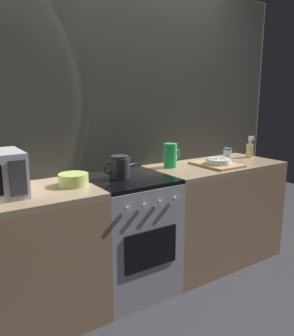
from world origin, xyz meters
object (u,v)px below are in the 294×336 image
at_px(dish_pile, 217,163).
at_px(spice_jar, 227,154).
at_px(mixing_bowl, 73,179).
at_px(pitcher, 171,155).
at_px(spray_bottle, 250,149).
at_px(stove_unit, 129,234).
at_px(kettle, 120,167).

relative_size(dish_pile, spice_jar, 3.81).
xyz_separation_m(mixing_bowl, dish_pile, (1.27, -0.07, -0.02)).
xyz_separation_m(pitcher, spray_bottle, (0.93, -0.06, -0.02)).
xyz_separation_m(spice_jar, spray_bottle, (0.25, -0.06, 0.03)).
distance_m(mixing_bowl, pitcher, 0.91).
height_order(spice_jar, spray_bottle, spray_bottle).
xyz_separation_m(dish_pile, spice_jar, (0.31, 0.18, 0.03)).
bearing_deg(spice_jar, stove_unit, -174.26).
bearing_deg(dish_pile, pitcher, 153.80).
bearing_deg(stove_unit, spice_jar, 5.74).
relative_size(kettle, pitcher, 1.42).
xyz_separation_m(mixing_bowl, spray_bottle, (1.83, 0.05, 0.04)).
height_order(kettle, spice_jar, kettle).
bearing_deg(mixing_bowl, dish_pile, -3.26).
relative_size(stove_unit, mixing_bowl, 4.50).
bearing_deg(kettle, spray_bottle, 1.84).
bearing_deg(dish_pile, spice_jar, 30.08).
relative_size(mixing_bowl, pitcher, 1.00).
xyz_separation_m(kettle, dish_pile, (0.91, -0.08, -0.06)).
xyz_separation_m(stove_unit, mixing_bowl, (-0.42, 0.01, 0.49)).
bearing_deg(pitcher, kettle, -169.15).
distance_m(mixing_bowl, spray_bottle, 1.83).
height_order(kettle, spray_bottle, spray_bottle).
bearing_deg(spray_bottle, mixing_bowl, -178.38).
distance_m(stove_unit, dish_pile, 0.97).
relative_size(mixing_bowl, spice_jar, 1.90).
height_order(kettle, mixing_bowl, kettle).
height_order(stove_unit, pitcher, pitcher).
distance_m(pitcher, spice_jar, 0.68).
distance_m(dish_pile, spray_bottle, 0.57).
bearing_deg(mixing_bowl, spray_bottle, 1.62).
height_order(pitcher, spray_bottle, spray_bottle).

